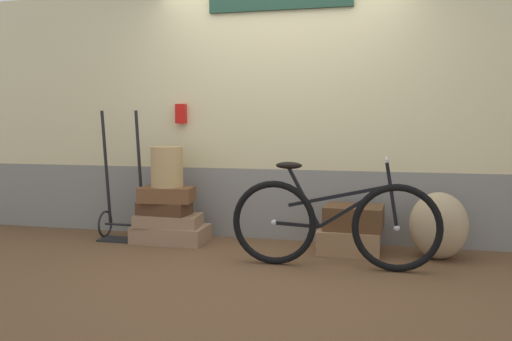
{
  "coord_description": "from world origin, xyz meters",
  "views": [
    {
      "loc": [
        0.92,
        -4.26,
        1.2
      ],
      "look_at": [
        -0.16,
        0.28,
        0.75
      ],
      "focal_mm": 35.74,
      "sensor_mm": 36.0,
      "label": 1
    }
  ],
  "objects_px": {
    "bicycle": "(333,223)",
    "suitcase_3": "(167,195)",
    "suitcase_0": "(171,234)",
    "suitcase_2": "(164,208)",
    "suitcase_5": "(354,217)",
    "wicker_basket": "(167,167)",
    "luggage_trolley": "(123,209)",
    "suitcase_1": "(169,220)",
    "suitcase_4": "(349,241)",
    "burlap_sack": "(438,226)"
  },
  "relations": [
    {
      "from": "suitcase_0",
      "to": "luggage_trolley",
      "type": "height_order",
      "value": "luggage_trolley"
    },
    {
      "from": "suitcase_1",
      "to": "wicker_basket",
      "type": "distance_m",
      "value": 0.53
    },
    {
      "from": "suitcase_1",
      "to": "suitcase_5",
      "type": "height_order",
      "value": "suitcase_5"
    },
    {
      "from": "suitcase_1",
      "to": "luggage_trolley",
      "type": "height_order",
      "value": "luggage_trolley"
    },
    {
      "from": "suitcase_4",
      "to": "suitcase_2",
      "type": "bearing_deg",
      "value": -178.42
    },
    {
      "from": "suitcase_4",
      "to": "bicycle",
      "type": "xyz_separation_m",
      "value": [
        -0.1,
        -0.53,
        0.26
      ]
    },
    {
      "from": "bicycle",
      "to": "suitcase_5",
      "type": "bearing_deg",
      "value": 75.35
    },
    {
      "from": "bicycle",
      "to": "suitcase_3",
      "type": "bearing_deg",
      "value": 163.5
    },
    {
      "from": "luggage_trolley",
      "to": "bicycle",
      "type": "distance_m",
      "value": 2.26
    },
    {
      "from": "suitcase_5",
      "to": "wicker_basket",
      "type": "relative_size",
      "value": 1.3
    },
    {
      "from": "suitcase_4",
      "to": "suitcase_3",
      "type": "bearing_deg",
      "value": -177.88
    },
    {
      "from": "luggage_trolley",
      "to": "burlap_sack",
      "type": "xyz_separation_m",
      "value": [
        3.06,
        -0.07,
        -0.01
      ]
    },
    {
      "from": "suitcase_2",
      "to": "bicycle",
      "type": "distance_m",
      "value": 1.78
    },
    {
      "from": "suitcase_0",
      "to": "bicycle",
      "type": "height_order",
      "value": "bicycle"
    },
    {
      "from": "suitcase_5",
      "to": "bicycle",
      "type": "relative_size",
      "value": 0.3
    },
    {
      "from": "suitcase_2",
      "to": "suitcase_4",
      "type": "relative_size",
      "value": 0.89
    },
    {
      "from": "suitcase_5",
      "to": "wicker_basket",
      "type": "bearing_deg",
      "value": -174.63
    },
    {
      "from": "wicker_basket",
      "to": "bicycle",
      "type": "height_order",
      "value": "wicker_basket"
    },
    {
      "from": "suitcase_0",
      "to": "suitcase_3",
      "type": "xyz_separation_m",
      "value": [
        -0.02,
        -0.04,
        0.4
      ]
    },
    {
      "from": "luggage_trolley",
      "to": "wicker_basket",
      "type": "bearing_deg",
      "value": -5.61
    },
    {
      "from": "suitcase_0",
      "to": "suitcase_4",
      "type": "xyz_separation_m",
      "value": [
        1.75,
        -0.01,
        0.03
      ]
    },
    {
      "from": "burlap_sack",
      "to": "suitcase_4",
      "type": "bearing_deg",
      "value": 177.85
    },
    {
      "from": "suitcase_5",
      "to": "bicycle",
      "type": "distance_m",
      "value": 0.57
    },
    {
      "from": "suitcase_1",
      "to": "luggage_trolley",
      "type": "bearing_deg",
      "value": 169.17
    },
    {
      "from": "suitcase_4",
      "to": "suitcase_1",
      "type": "bearing_deg",
      "value": -178.37
    },
    {
      "from": "suitcase_5",
      "to": "bicycle",
      "type": "height_order",
      "value": "bicycle"
    },
    {
      "from": "suitcase_4",
      "to": "luggage_trolley",
      "type": "height_order",
      "value": "luggage_trolley"
    },
    {
      "from": "luggage_trolley",
      "to": "bicycle",
      "type": "relative_size",
      "value": 0.77
    },
    {
      "from": "suitcase_1",
      "to": "wicker_basket",
      "type": "xyz_separation_m",
      "value": [
        -0.01,
        0.01,
        0.53
      ]
    },
    {
      "from": "suitcase_2",
      "to": "bicycle",
      "type": "height_order",
      "value": "bicycle"
    },
    {
      "from": "suitcase_0",
      "to": "burlap_sack",
      "type": "bearing_deg",
      "value": 0.17
    },
    {
      "from": "suitcase_5",
      "to": "luggage_trolley",
      "type": "relative_size",
      "value": 0.4
    },
    {
      "from": "suitcase_4",
      "to": "burlap_sack",
      "type": "xyz_separation_m",
      "value": [
        0.77,
        -0.03,
        0.18
      ]
    },
    {
      "from": "burlap_sack",
      "to": "bicycle",
      "type": "height_order",
      "value": "bicycle"
    },
    {
      "from": "suitcase_2",
      "to": "suitcase_5",
      "type": "distance_m",
      "value": 1.84
    },
    {
      "from": "suitcase_1",
      "to": "bicycle",
      "type": "height_order",
      "value": "bicycle"
    },
    {
      "from": "suitcase_3",
      "to": "wicker_basket",
      "type": "height_order",
      "value": "wicker_basket"
    },
    {
      "from": "suitcase_5",
      "to": "wicker_basket",
      "type": "height_order",
      "value": "wicker_basket"
    },
    {
      "from": "suitcase_1",
      "to": "suitcase_5",
      "type": "bearing_deg",
      "value": -2.97
    },
    {
      "from": "suitcase_0",
      "to": "suitcase_2",
      "type": "height_order",
      "value": "suitcase_2"
    },
    {
      "from": "wicker_basket",
      "to": "luggage_trolley",
      "type": "distance_m",
      "value": 0.69
    },
    {
      "from": "suitcase_3",
      "to": "wicker_basket",
      "type": "relative_size",
      "value": 1.3
    },
    {
      "from": "suitcase_0",
      "to": "suitcase_3",
      "type": "distance_m",
      "value": 0.4
    },
    {
      "from": "luggage_trolley",
      "to": "burlap_sack",
      "type": "bearing_deg",
      "value": -1.38
    },
    {
      "from": "suitcase_0",
      "to": "suitcase_4",
      "type": "relative_size",
      "value": 1.31
    },
    {
      "from": "suitcase_2",
      "to": "suitcase_3",
      "type": "xyz_separation_m",
      "value": [
        0.03,
        -0.02,
        0.14
      ]
    },
    {
      "from": "luggage_trolley",
      "to": "suitcase_4",
      "type": "bearing_deg",
      "value": -1.12
    },
    {
      "from": "suitcase_3",
      "to": "bicycle",
      "type": "bearing_deg",
      "value": -22.25
    },
    {
      "from": "suitcase_2",
      "to": "suitcase_3",
      "type": "distance_m",
      "value": 0.14
    },
    {
      "from": "luggage_trolley",
      "to": "bicycle",
      "type": "xyz_separation_m",
      "value": [
        2.18,
        -0.57,
        0.07
      ]
    }
  ]
}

